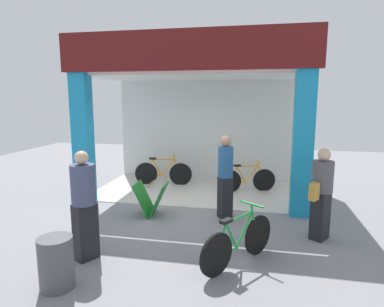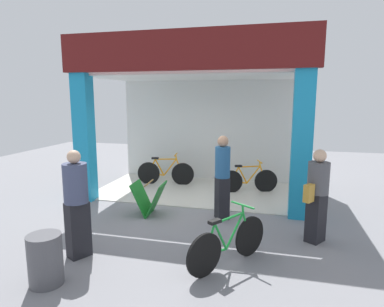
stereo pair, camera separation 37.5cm
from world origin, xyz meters
name	(u,v)px [view 2 (the right image)]	position (x,y,z in m)	size (l,w,h in m)	color
ground_plane	(184,208)	(0.00, 0.00, 0.00)	(18.81, 18.81, 0.00)	gray
shop_facade	(199,114)	(0.00, 1.45, 2.08)	(5.61, 3.18, 3.91)	beige
bicycle_inside_0	(165,172)	(-1.08, 1.84, 0.36)	(1.65, 0.45, 0.91)	black
bicycle_inside_1	(248,180)	(1.32, 1.61, 0.34)	(1.48, 0.56, 0.85)	black
bicycle_parked_0	(228,243)	(1.35, -2.39, 0.36)	(0.97, 1.37, 0.90)	black
sandwich_board_sign	(149,199)	(-0.62, -0.61, 0.36)	(0.71, 0.63, 0.72)	#197226
pedestrian_0	(77,202)	(-1.00, -2.68, 0.90)	(0.50, 0.50, 1.72)	black
pedestrian_1	(222,177)	(0.95, -0.46, 0.90)	(0.43, 0.43, 1.75)	black
pedestrian_2	(317,194)	(2.71, -1.18, 0.86)	(0.51, 0.60, 1.65)	black
trash_bin	(45,260)	(-0.97, -3.51, 0.35)	(0.45, 0.45, 0.70)	#4C4C51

